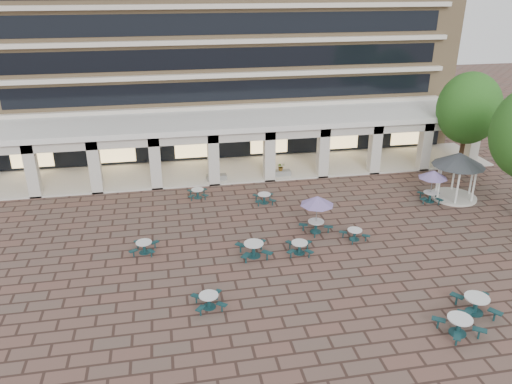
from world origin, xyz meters
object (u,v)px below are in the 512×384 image
Objects in this scene: planter_left at (217,175)px; picnic_table_2 at (476,303)px; picnic_table_0 at (209,300)px; planter_right at (281,171)px; gazebo at (458,165)px.

picnic_table_2 is at bearing -61.73° from planter_left.
planter_right is (7.17, 15.75, 0.01)m from picnic_table_0.
planter_left reaches higher than picnic_table_2.
picnic_table_2 is 13.80m from gazebo.
picnic_table_0 is 0.79× the size of picnic_table_2.
picnic_table_2 reaches higher than picnic_table_0.
picnic_table_0 is at bearing -152.36° from gazebo.
picnic_table_0 is 17.30m from planter_right.
gazebo reaches higher than planter_right.
picnic_table_0 is 12.36m from picnic_table_2.
picnic_table_0 is 20.64m from gazebo.
picnic_table_2 is 1.42× the size of planter_right.
planter_left is at bearing 75.44° from picnic_table_0.
gazebo is 2.37× the size of planter_right.
gazebo is (18.19, 9.53, 2.08)m from picnic_table_0.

